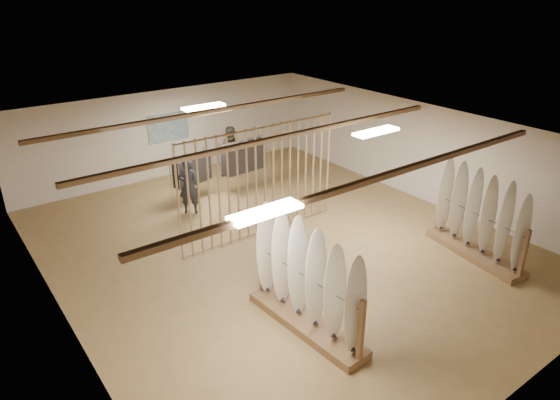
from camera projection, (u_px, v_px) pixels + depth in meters
floor at (280, 245)px, 12.17m from camera, size 12.00×12.00×0.00m
ceiling at (280, 134)px, 11.03m from camera, size 12.00×12.00×0.00m
wall_back at (169, 133)px, 15.99m from camera, size 12.00×0.00×12.00m
wall_front at (528, 323)px, 7.20m from camera, size 12.00×0.00×12.00m
wall_left at (55, 258)px, 8.87m from camera, size 0.00×12.00×12.00m
wall_right at (419, 151)px, 14.32m from camera, size 0.00×12.00×12.00m
ceiling_slats at (280, 138)px, 11.06m from camera, size 9.50×6.12×0.10m
light_panels at (280, 137)px, 11.05m from camera, size 1.20×0.35×0.06m
bamboo_partition at (260, 182)px, 12.18m from camera, size 4.45×0.05×2.78m
poster at (168, 127)px, 15.90m from camera, size 1.40×0.03×0.90m
rack_left at (307, 294)px, 8.99m from camera, size 0.75×2.74×2.18m
rack_right at (478, 229)px, 11.41m from camera, size 0.97×2.64×2.08m
clothing_rack_a at (192, 170)px, 14.32m from camera, size 1.27×0.63×1.40m
clothing_rack_b at (244, 156)px, 14.98m from camera, size 1.51×0.48×1.62m
shopper_a at (189, 183)px, 13.48m from camera, size 0.79×0.75×1.79m
shopper_b at (232, 148)px, 16.06m from camera, size 1.12×1.02×1.88m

